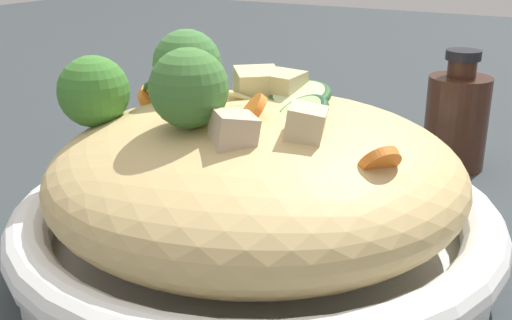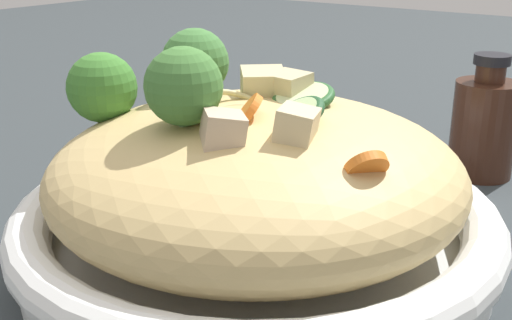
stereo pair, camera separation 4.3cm
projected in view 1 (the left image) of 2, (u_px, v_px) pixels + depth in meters
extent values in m
plane|color=#2E3537|center=(256.00, 261.00, 0.45)|extent=(3.00, 3.00, 0.00)
cylinder|color=white|center=(256.00, 249.00, 0.45)|extent=(0.32, 0.32, 0.02)
torus|color=white|center=(256.00, 216.00, 0.44)|extent=(0.33, 0.33, 0.03)
ellipsoid|color=tan|center=(256.00, 173.00, 0.43)|extent=(0.28, 0.28, 0.09)
torus|color=tan|center=(241.00, 114.00, 0.41)|extent=(0.05, 0.06, 0.03)
torus|color=#D3B87A|center=(240.00, 122.00, 0.40)|extent=(0.06, 0.06, 0.01)
torus|color=tan|center=(273.00, 111.00, 0.45)|extent=(0.07, 0.07, 0.02)
cone|color=#9AB46B|center=(97.00, 127.00, 0.44)|extent=(0.02, 0.02, 0.01)
sphere|color=#3E7C2F|center=(94.00, 92.00, 0.43)|extent=(0.06, 0.06, 0.05)
cone|color=#8EAB71|center=(190.00, 131.00, 0.38)|extent=(0.03, 0.03, 0.02)
sphere|color=#437937|center=(189.00, 88.00, 0.37)|extent=(0.07, 0.07, 0.05)
cone|color=#98B76C|center=(188.00, 99.00, 0.46)|extent=(0.02, 0.02, 0.02)
sphere|color=#437A3B|center=(187.00, 64.00, 0.45)|extent=(0.06, 0.06, 0.05)
cylinder|color=orange|center=(379.00, 163.00, 0.35)|extent=(0.03, 0.03, 0.02)
cylinder|color=orange|center=(155.00, 99.00, 0.47)|extent=(0.02, 0.03, 0.02)
cylinder|color=orange|center=(250.00, 114.00, 0.39)|extent=(0.03, 0.04, 0.03)
cylinder|color=beige|center=(168.00, 97.00, 0.47)|extent=(0.03, 0.03, 0.03)
torus|color=#2E5A21|center=(168.00, 97.00, 0.47)|extent=(0.04, 0.03, 0.03)
cylinder|color=beige|center=(300.00, 97.00, 0.43)|extent=(0.04, 0.04, 0.02)
torus|color=#295C2C|center=(300.00, 97.00, 0.43)|extent=(0.05, 0.05, 0.02)
cylinder|color=beige|center=(301.00, 114.00, 0.39)|extent=(0.04, 0.04, 0.02)
torus|color=#234F2C|center=(301.00, 114.00, 0.39)|extent=(0.05, 0.05, 0.02)
cube|color=#C7B887|center=(257.00, 87.00, 0.45)|extent=(0.04, 0.04, 0.03)
cube|color=#C9B091|center=(233.00, 132.00, 0.36)|extent=(0.04, 0.04, 0.02)
cube|color=#C5B789|center=(287.00, 90.00, 0.44)|extent=(0.03, 0.03, 0.02)
cube|color=beige|center=(305.00, 127.00, 0.37)|extent=(0.03, 0.03, 0.03)
cylinder|color=#381E14|center=(456.00, 123.00, 0.62)|extent=(0.06, 0.06, 0.09)
cylinder|color=#381E14|center=(462.00, 68.00, 0.60)|extent=(0.03, 0.03, 0.02)
cylinder|color=black|center=(464.00, 55.00, 0.60)|extent=(0.03, 0.03, 0.01)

